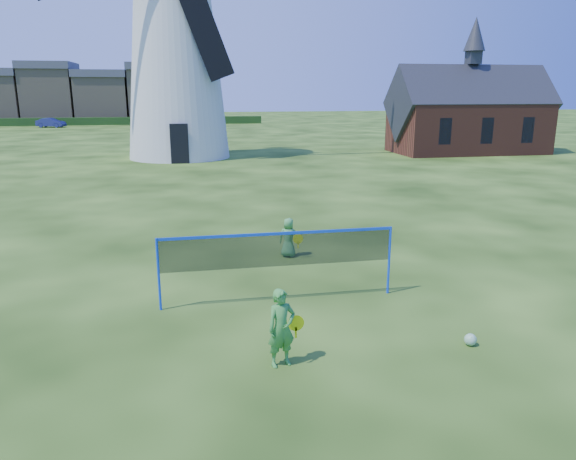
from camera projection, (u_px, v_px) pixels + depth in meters
The scene contains 9 objects.
ground at pixel (283, 304), 11.48m from camera, with size 220.00×220.00×0.00m, color black.
windmill at pixel (175, 49), 34.99m from camera, with size 16.13×6.75×21.09m.
chapel at pixel (469, 116), 39.05m from camera, with size 11.22×5.44×9.48m.
badminton_net at pixel (278, 251), 11.34m from camera, with size 5.05×0.05×1.55m.
player_girl at pixel (282, 328), 8.75m from camera, with size 0.70×0.44×1.33m.
player_boy at pixel (289, 238), 14.62m from camera, with size 0.67×0.54×1.08m.
play_ball at pixel (470, 340), 9.57m from camera, with size 0.22×0.22×0.22m, color green.
hedge at pixel (27, 122), 69.99m from camera, with size 62.00×0.80×1.00m, color #193814.
car_right at pixel (51, 123), 66.92m from camera, with size 1.23×3.52×1.16m, color navy.
Camera 1 is at (-1.94, -10.53, 4.42)m, focal length 33.37 mm.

